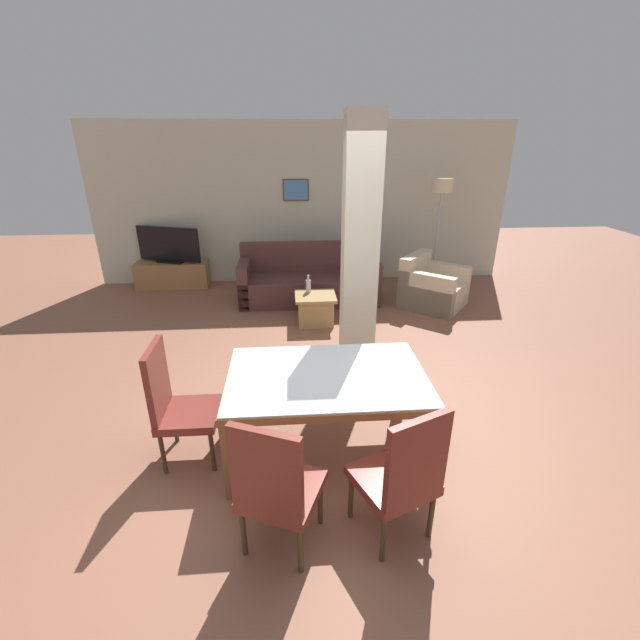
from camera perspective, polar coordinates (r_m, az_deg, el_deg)
name	(u,v)px	position (r m, az deg, el deg)	size (l,w,h in m)	color
ground_plane	(326,448)	(3.82, 0.85, -16.71)	(18.00, 18.00, 0.00)	brown
back_wall	(303,205)	(7.70, -2.26, 15.13)	(7.20, 0.09, 2.70)	beige
divider_pillar	(360,253)	(4.45, 5.32, 8.84)	(0.36, 0.29, 2.70)	beige
dining_table	(327,390)	(3.47, 0.91, -9.27)	(1.58, 1.04, 0.73)	brown
dining_chair_near_right	(402,474)	(2.87, 10.91, -19.49)	(0.61, 0.61, 1.02)	maroon
dining_chair_head_left	(176,402)	(3.61, -18.65, -10.29)	(0.46, 0.46, 1.02)	maroon
dining_chair_near_left	(276,486)	(2.76, -5.92, -21.10)	(0.60, 0.60, 1.02)	maroon
sofa	(309,282)	(6.90, -1.51, 5.14)	(2.18, 0.87, 0.88)	#4D2C2A
armchair	(431,289)	(6.85, 14.64, 4.07)	(1.19, 1.18, 0.79)	beige
coffee_table	(315,308)	(6.03, -0.61, 1.55)	(0.56, 0.52, 0.42)	#9B7B48
bottle	(308,286)	(6.06, -1.56, 4.62)	(0.07, 0.07, 0.25)	#B2B7BC
tv_stand	(173,275)	(7.94, -19.04, 5.75)	(1.22, 0.40, 0.44)	#A47343
tv_screen	(169,245)	(7.81, -19.54, 9.37)	(1.09, 0.40, 0.61)	black
floor_lamp	(441,196)	(7.49, 15.85, 15.61)	(0.34, 0.34, 1.84)	#B7B7BC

